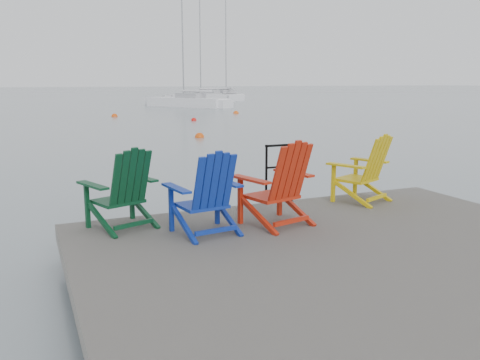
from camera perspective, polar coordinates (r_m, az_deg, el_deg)
name	(u,v)px	position (r m, az deg, el deg)	size (l,w,h in m)	color
ground	(361,296)	(5.89, 13.42, -12.59)	(400.00, 400.00, 0.00)	slate
dock	(362,267)	(5.76, 13.58, -9.42)	(6.00, 5.00, 1.40)	#2C2927
handrail	(279,167)	(7.72, 4.44, 1.41)	(0.48, 0.04, 0.90)	black
chair_green	(123,188)	(6.49, -13.03, -0.93)	(0.98, 0.93, 1.02)	#09361C
chair_blue	(207,193)	(6.10, -3.76, -1.43)	(0.89, 0.83, 1.02)	navy
chair_red	(279,183)	(6.48, 4.39, -0.37)	(1.01, 0.96, 1.09)	#A81F0C
chair_yellow	(364,168)	(7.97, 13.80, 1.28)	(1.00, 0.96, 1.03)	#C4A40A
sailboat_near	(188,103)	(47.14, -5.91, 8.63)	(6.12, 8.16, 11.41)	white
sailboat_mid	(227,97)	(64.79, -1.48, 9.34)	(4.11, 9.69, 12.85)	silver
sailboat_far	(205,98)	(59.91, -3.99, 9.17)	(8.34, 2.28, 11.49)	silver
buoy_a	(200,137)	(21.40, -4.57, 4.79)	(0.40, 0.40, 0.40)	#D94C0C
buoy_b	(115,117)	(34.78, -13.91, 6.92)	(0.41, 0.41, 0.41)	#DE4A0D
buoy_c	(194,120)	(30.62, -5.21, 6.67)	(0.33, 0.33, 0.33)	red
buoy_d	(236,114)	(37.01, -0.46, 7.47)	(0.40, 0.40, 0.40)	#EC550D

